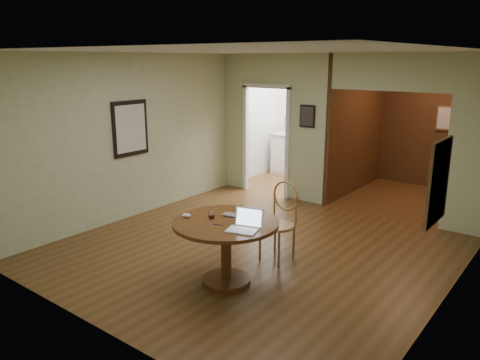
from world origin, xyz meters
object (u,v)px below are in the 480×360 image
Objects in this scene: chair at (281,217)px; open_laptop at (245,224)px; closed_laptop at (234,217)px; dining_table at (226,237)px.

chair is 2.79× the size of open_laptop.
open_laptop is 1.16× the size of closed_laptop.
closed_laptop reaches higher than dining_table.
open_laptop is at bearing -13.18° from dining_table.
open_laptop is at bearing -45.95° from closed_laptop.
dining_table is 0.44m from open_laptop.
open_laptop reaches higher than dining_table.
chair is 0.87m from closed_laptop.
dining_table is at bearing -92.09° from chair.
chair is 1.12m from open_laptop.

